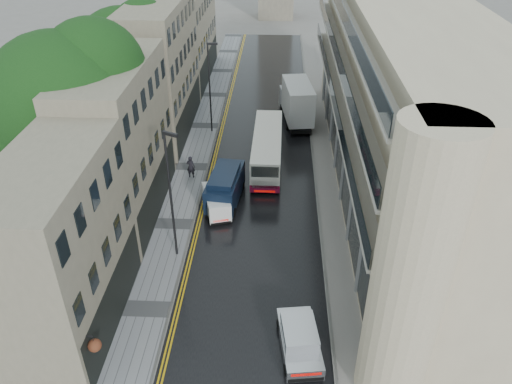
# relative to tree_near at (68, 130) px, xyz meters

# --- Properties ---
(road) EXTENTS (9.00, 85.00, 0.02)m
(road) POSITION_rel_tree_near_xyz_m (12.50, 7.50, -6.94)
(road) COLOR black
(road) RESTS_ON ground
(left_sidewalk) EXTENTS (2.70, 85.00, 0.12)m
(left_sidewalk) POSITION_rel_tree_near_xyz_m (6.65, 7.50, -6.89)
(left_sidewalk) COLOR gray
(left_sidewalk) RESTS_ON ground
(right_sidewalk) EXTENTS (1.80, 85.00, 0.12)m
(right_sidewalk) POSITION_rel_tree_near_xyz_m (17.90, 7.50, -6.89)
(right_sidewalk) COLOR slate
(right_sidewalk) RESTS_ON ground
(old_shop_row) EXTENTS (4.50, 56.00, 12.00)m
(old_shop_row) POSITION_rel_tree_near_xyz_m (3.05, 10.00, -0.95)
(old_shop_row) COLOR gray
(old_shop_row) RESTS_ON ground
(modern_block) EXTENTS (8.00, 40.00, 14.00)m
(modern_block) POSITION_rel_tree_near_xyz_m (22.80, 6.00, 0.05)
(modern_block) COLOR beige
(modern_block) RESTS_ON ground
(tree_near) EXTENTS (10.56, 10.56, 13.89)m
(tree_near) POSITION_rel_tree_near_xyz_m (0.00, 0.00, 0.00)
(tree_near) COLOR black
(tree_near) RESTS_ON ground
(tree_far) EXTENTS (9.24, 9.24, 12.46)m
(tree_far) POSITION_rel_tree_near_xyz_m (0.30, 13.00, -0.72)
(tree_far) COLOR black
(tree_far) RESTS_ON ground
(cream_bus) EXTENTS (2.42, 10.29, 2.80)m
(cream_bus) POSITION_rel_tree_near_xyz_m (11.90, 5.62, -5.52)
(cream_bus) COLOR silver
(cream_bus) RESTS_ON road
(white_lorry) EXTENTS (3.46, 8.36, 4.26)m
(white_lorry) POSITION_rel_tree_near_xyz_m (14.77, 15.41, -4.80)
(white_lorry) COLOR silver
(white_lorry) RESTS_ON road
(silver_hatchback) EXTENTS (2.41, 4.49, 1.61)m
(silver_hatchback) POSITION_rel_tree_near_xyz_m (14.59, -13.14, -6.12)
(silver_hatchback) COLOR #B1B2B6
(silver_hatchback) RESTS_ON road
(white_van) EXTENTS (2.55, 3.98, 1.67)m
(white_van) POSITION_rel_tree_near_xyz_m (9.14, -0.46, -6.09)
(white_van) COLOR white
(white_van) RESTS_ON road
(navy_van) EXTENTS (2.69, 5.52, 2.72)m
(navy_van) POSITION_rel_tree_near_xyz_m (8.82, 0.74, -5.57)
(navy_van) COLOR black
(navy_van) RESTS_ON road
(pedestrian) EXTENTS (0.75, 0.55, 1.91)m
(pedestrian) POSITION_rel_tree_near_xyz_m (6.84, 5.77, -5.87)
(pedestrian) COLOR black
(pedestrian) RESTS_ON left_sidewalk
(lamp_post_near) EXTENTS (0.99, 0.62, 8.83)m
(lamp_post_near) POSITION_rel_tree_near_xyz_m (7.43, -4.11, -2.41)
(lamp_post_near) COLOR black
(lamp_post_near) RESTS_ON left_sidewalk
(lamp_post_far) EXTENTS (0.96, 0.23, 8.52)m
(lamp_post_far) POSITION_rel_tree_near_xyz_m (7.45, 14.59, -2.56)
(lamp_post_far) COLOR black
(lamp_post_far) RESTS_ON left_sidewalk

